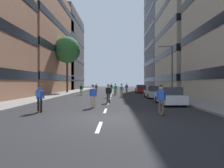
{
  "coord_description": "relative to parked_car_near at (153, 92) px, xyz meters",
  "views": [
    {
      "loc": [
        0.72,
        -10.59,
        1.9
      ],
      "look_at": [
        0.0,
        26.09,
        1.67
      ],
      "focal_mm": 32.22,
      "sensor_mm": 36.0,
      "label": 1
    }
  ],
  "objects": [
    {
      "name": "building_right_mid",
      "position": [
        11.93,
        13.9,
        15.28
      ],
      "size": [
        15.07,
        17.29,
        31.78
      ],
      "color": "#BCB29E",
      "rests_on": "ground_plane"
    },
    {
      "name": "lane_markings",
      "position": [
        -5.4,
        8.5,
        -0.7
      ],
      "size": [
        0.16,
        52.2,
        0.01
      ],
      "color": "silver",
      "rests_on": "ground_plane"
    },
    {
      "name": "skater_8",
      "position": [
        -5.39,
        -6.34,
        0.32
      ],
      "size": [
        0.56,
        0.92,
        1.78
      ],
      "color": "brown",
      "rests_on": "ground_plane"
    },
    {
      "name": "skater_3",
      "position": [
        -4.75,
        5.34,
        0.29
      ],
      "size": [
        0.53,
        0.9,
        1.78
      ],
      "color": "brown",
      "rests_on": "ground_plane"
    },
    {
      "name": "skater_6",
      "position": [
        -3.93,
        1.24,
        0.32
      ],
      "size": [
        0.56,
        0.92,
        1.78
      ],
      "color": "brown",
      "rests_on": "ground_plane"
    },
    {
      "name": "sidewalk_right",
      "position": [
        2.83,
        11.37,
        -0.63
      ],
      "size": [
        3.26,
        63.23,
        0.14
      ],
      "primitive_type": "cube",
      "color": "gray",
      "rests_on": "ground_plane"
    },
    {
      "name": "skater_5",
      "position": [
        -8.56,
        14.46,
        0.32
      ],
      "size": [
        0.54,
        0.91,
        1.78
      ],
      "color": "brown",
      "rests_on": "ground_plane"
    },
    {
      "name": "ground_plane",
      "position": [
        -5.4,
        8.5,
        -0.7
      ],
      "size": [
        137.96,
        137.96,
        0.0
      ],
      "primitive_type": "plane",
      "color": "black"
    },
    {
      "name": "building_right_far",
      "position": [
        11.93,
        31.66,
        15.71
      ],
      "size": [
        15.07,
        17.18,
        32.65
      ],
      "color": "slate",
      "rests_on": "ground_plane"
    },
    {
      "name": "sidewalk_left",
      "position": [
        -13.62,
        11.37,
        -0.63
      ],
      "size": [
        3.26,
        63.23,
        0.14
      ],
      "primitive_type": "cube",
      "color": "gray",
      "rests_on": "ground_plane"
    },
    {
      "name": "parked_car_far",
      "position": [
        0.0,
        -7.53,
        0.0
      ],
      "size": [
        1.82,
        4.4,
        1.52
      ],
      "color": "silver",
      "rests_on": "ground_plane"
    },
    {
      "name": "skater_10",
      "position": [
        -5.64,
        0.39,
        0.29
      ],
      "size": [
        0.56,
        0.92,
        1.78
      ],
      "color": "brown",
      "rests_on": "ground_plane"
    },
    {
      "name": "skater_2",
      "position": [
        -6.41,
        -9.95,
        0.29
      ],
      "size": [
        0.54,
        0.91,
        1.78
      ],
      "color": "brown",
      "rests_on": "ground_plane"
    },
    {
      "name": "street_tree_near",
      "position": [
        -13.62,
        11.55,
        7.19
      ],
      "size": [
        4.81,
        4.81,
        10.19
      ],
      "color": "#4C3823",
      "rests_on": "sidewalk_left"
    },
    {
      "name": "skater_1",
      "position": [
        -2.01,
        -13.2,
        0.29
      ],
      "size": [
        0.57,
        0.92,
        1.78
      ],
      "color": "brown",
      "rests_on": "ground_plane"
    },
    {
      "name": "parked_car_mid",
      "position": [
        0.0,
        13.02,
        0.0
      ],
      "size": [
        1.82,
        4.4,
        1.52
      ],
      "color": "maroon",
      "rests_on": "ground_plane"
    },
    {
      "name": "skater_7",
      "position": [
        -2.65,
        13.17,
        0.29
      ],
      "size": [
        0.55,
        0.91,
        1.78
      ],
      "color": "brown",
      "rests_on": "ground_plane"
    },
    {
      "name": "parked_car_near",
      "position": [
        0.0,
        0.0,
        0.0
      ],
      "size": [
        1.82,
        4.4,
        1.52
      ],
      "color": "#B2B7BF",
      "rests_on": "ground_plane"
    },
    {
      "name": "skater_4",
      "position": [
        -5.64,
        16.28,
        0.32
      ],
      "size": [
        0.57,
        0.92,
        1.78
      ],
      "color": "brown",
      "rests_on": "ground_plane"
    },
    {
      "name": "skater_9",
      "position": [
        -9.9,
        5.04,
        0.32
      ],
      "size": [
        0.55,
        0.92,
        1.78
      ],
      "color": "brown",
      "rests_on": "ground_plane"
    },
    {
      "name": "building_left_far",
      "position": [
        -22.73,
        31.66,
        9.97
      ],
      "size": [
        15.07,
        19.17,
        21.15
      ],
      "color": "#4C4744",
      "rests_on": "ground_plane"
    },
    {
      "name": "streetlamp_right",
      "position": [
        2.14,
        0.71,
        3.44
      ],
      "size": [
        2.13,
        0.3,
        6.5
      ],
      "color": "#3F3F44",
      "rests_on": "sidewalk_right"
    },
    {
      "name": "building_left_mid",
      "position": [
        -22.73,
        13.9,
        9.15
      ],
      "size": [
        15.07,
        22.74,
        19.52
      ],
      "color": "#9E6B51",
      "rests_on": "ground_plane"
    },
    {
      "name": "skater_0",
      "position": [
        -9.54,
        -12.39,
        0.32
      ],
      "size": [
        0.53,
        0.9,
        1.78
      ],
      "color": "brown",
      "rests_on": "ground_plane"
    }
  ]
}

